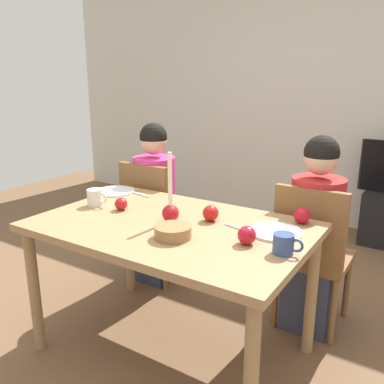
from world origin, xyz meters
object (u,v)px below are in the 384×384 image
Objects in this scene: person_left_child at (155,206)px; apple_far_edge at (211,213)px; mug_left at (96,197)px; apple_near_candle at (302,215)px; candle_centerpiece at (170,208)px; plate_left at (115,191)px; bowl_walnuts at (173,232)px; chair_left at (153,215)px; chair_right at (312,250)px; plate_right at (276,232)px; mug_right at (284,244)px; apple_by_right_mug at (247,235)px; person_right_child at (314,238)px; dining_table at (171,238)px; apple_by_left_plate at (121,204)px.

person_left_child is 13.88× the size of apple_far_edge.
apple_far_edge is at bearing 10.45° from mug_left.
mug_left is at bearing -162.67° from apple_near_candle.
plate_left is (-0.63, 0.26, -0.07)m from candle_centerpiece.
chair_left is at bearing 133.26° from bowl_walnuts.
chair_right reaches higher than plate_right.
apple_by_right_mug is (-0.18, 0.01, -0.00)m from mug_right.
person_right_child is 1.30m from mug_left.
apple_far_edge is (0.75, -0.50, 0.22)m from person_left_child.
chair_left is 0.77× the size of person_right_child.
chair_left is 6.59× the size of mug_left.
plate_left is at bearing 173.79° from plate_right.
mug_left is (-1.11, -0.60, 0.29)m from chair_right.
person_right_child is 0.72m from apple_by_right_mug.
mug_left reaches higher than plate_left.
dining_table is 16.50× the size of apple_by_right_mug.
plate_left is 0.99× the size of plate_right.
person_right_child is at bearing 94.48° from mug_right.
apple_by_right_mug is at bearing 19.73° from bowl_walnuts.
apple_far_edge is (-0.41, -0.47, 0.28)m from chair_right.
mug_right is 1.55× the size of apple_near_candle.
chair_left is at bearing -90.00° from person_left_child.
plate_right is at bearing -23.55° from person_left_child.
apple_by_right_mug is at bearing -2.92° from mug_left.
plate_right is (0.50, 0.16, 0.09)m from dining_table.
chair_right is at bearing -1.60° from person_left_child.
apple_far_edge reaches higher than plate_left.
mug_left is 1.61× the size of apple_by_right_mug.
apple_near_candle is at bearing 29.97° from candle_centerpiece.
mug_right reaches higher than apple_near_candle.
apple_by_right_mug is (-0.12, -0.40, -0.00)m from apple_near_candle.
apple_near_candle is (1.16, -0.25, 0.28)m from chair_left.
apple_near_candle is 0.42m from apple_by_right_mug.
apple_far_edge is at bearing 158.16° from mug_right.
plate_right is 0.88m from apple_by_left_plate.
chair_left reaches higher than bowl_walnuts.
apple_by_right_mug is 0.34m from apple_far_edge.
apple_by_right_mug is at bearing -107.37° from apple_near_candle.
plate_left is 0.39m from apple_by_left_plate.
dining_table is 0.84m from chair_right.
plate_right is at bearing -97.84° from chair_right.
apple_far_edge is at bearing -10.22° from plate_left.
mug_left is at bearing -85.09° from chair_left.
person_right_child is at bearing 48.61° from dining_table.
person_left_child reaches higher than apple_by_left_plate.
apple_by_right_mug is (-0.12, -0.68, 0.22)m from person_right_child.
chair_right is 1.29m from mug_left.
mug_right is at bearing -29.43° from person_left_child.
plate_left is 0.82m from apple_far_edge.
apple_by_right_mug is at bearing -107.06° from plate_right.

